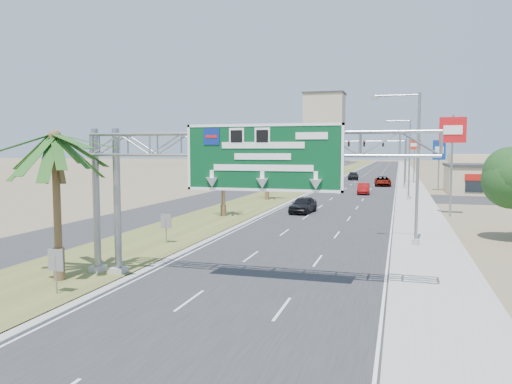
{
  "coord_description": "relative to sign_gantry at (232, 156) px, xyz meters",
  "views": [
    {
      "loc": [
        6.38,
        -11.94,
        6.36
      ],
      "look_at": [
        -0.63,
        12.35,
        4.2
      ],
      "focal_mm": 35.0,
      "sensor_mm": 36.0,
      "label": 1
    }
  ],
  "objects": [
    {
      "name": "ground",
      "position": [
        1.06,
        -9.93,
        -6.06
      ],
      "size": [
        600.0,
        600.0,
        0.0
      ],
      "primitive_type": "plane",
      "color": "#8C7A59",
      "rests_on": "ground"
    },
    {
      "name": "road",
      "position": [
        1.06,
        100.07,
        -6.05
      ],
      "size": [
        12.0,
        300.0,
        0.02
      ],
      "primitive_type": "cube",
      "color": "#28282B",
      "rests_on": "ground"
    },
    {
      "name": "sidewalk_right",
      "position": [
        9.56,
        100.07,
        -6.01
      ],
      "size": [
        4.0,
        300.0,
        0.1
      ],
      "primitive_type": "cube",
      "color": "#9E9B93",
      "rests_on": "ground"
    },
    {
      "name": "median_grass",
      "position": [
        -8.94,
        100.07,
        -6.0
      ],
      "size": [
        7.0,
        300.0,
        0.12
      ],
      "primitive_type": "cube",
      "color": "#505726",
      "rests_on": "ground"
    },
    {
      "name": "opposing_road",
      "position": [
        -15.94,
        100.07,
        -6.05
      ],
      "size": [
        8.0,
        300.0,
        0.02
      ],
      "primitive_type": "cube",
      "color": "#28282B",
      "rests_on": "ground"
    },
    {
      "name": "sign_gantry",
      "position": [
        0.0,
        0.0,
        0.0
      ],
      "size": [
        16.75,
        1.24,
        7.5
      ],
      "color": "gray",
      "rests_on": "ground"
    },
    {
      "name": "palm_near",
      "position": [
        -8.14,
        -1.93,
        0.87
      ],
      "size": [
        5.7,
        5.7,
        8.35
      ],
      "color": "brown",
      "rests_on": "ground"
    },
    {
      "name": "palm_row_b",
      "position": [
        -8.44,
        22.07,
        -1.16
      ],
      "size": [
        3.99,
        3.99,
        5.95
      ],
      "color": "brown",
      "rests_on": "ground"
    },
    {
      "name": "palm_row_c",
      "position": [
        -8.44,
        38.07,
        -0.39
      ],
      "size": [
        3.99,
        3.99,
        6.75
      ],
      "color": "brown",
      "rests_on": "ground"
    },
    {
      "name": "palm_row_d",
      "position": [
        -8.44,
        56.07,
        -1.64
      ],
      "size": [
        3.99,
        3.99,
        5.45
      ],
      "color": "brown",
      "rests_on": "ground"
    },
    {
      "name": "palm_row_e",
      "position": [
        -8.44,
        75.07,
        -0.97
      ],
      "size": [
        3.99,
        3.99,
        6.15
      ],
      "color": "brown",
      "rests_on": "ground"
    },
    {
      "name": "palm_row_f",
      "position": [
        -8.44,
        100.07,
        -1.35
      ],
      "size": [
        3.99,
        3.99,
        5.75
      ],
      "color": "brown",
      "rests_on": "ground"
    },
    {
      "name": "streetlight_near",
      "position": [
        8.36,
        12.07,
        -1.36
      ],
      "size": [
        3.27,
        0.44,
        10.0
      ],
      "color": "gray",
      "rests_on": "ground"
    },
    {
      "name": "streetlight_mid",
      "position": [
        8.36,
        42.07,
        -1.36
      ],
      "size": [
        3.27,
        0.44,
        10.0
      ],
      "color": "gray",
      "rests_on": "ground"
    },
    {
      "name": "streetlight_far",
      "position": [
        8.36,
        78.07,
        -1.36
      ],
      "size": [
        3.27,
        0.44,
        10.0
      ],
      "color": "gray",
      "rests_on": "ground"
    },
    {
      "name": "signal_mast",
      "position": [
        6.23,
        62.05,
        -1.21
      ],
      "size": [
        10.28,
        0.71,
        8.0
      ],
      "color": "gray",
      "rests_on": "ground"
    },
    {
      "name": "median_signback_a",
      "position": [
        -6.74,
        -3.93,
        -4.61
      ],
      "size": [
        0.75,
        0.08,
        2.08
      ],
      "color": "gray",
      "rests_on": "ground"
    },
    {
      "name": "median_signback_b",
      "position": [
        -7.44,
        8.07,
        -4.61
      ],
      "size": [
        0.75,
        0.08,
        2.08
      ],
      "color": "gray",
      "rests_on": "ground"
    },
    {
      "name": "tower_distant",
      "position": [
        -30.94,
        240.07,
        11.44
      ],
      "size": [
        20.0,
        16.0,
        35.0
      ],
      "primitive_type": "cube",
      "color": "tan",
      "rests_on": "ground"
    },
    {
      "name": "building_distant_left",
      "position": [
        -43.94,
        150.07,
        -3.06
      ],
      "size": [
        24.0,
        14.0,
        6.0
      ],
      "primitive_type": "cube",
      "color": "tan",
      "rests_on": "ground"
    },
    {
      "name": "building_distant_right",
      "position": [
        31.06,
        130.07,
        -3.56
      ],
      "size": [
        20.0,
        12.0,
        5.0
      ],
      "primitive_type": "cube",
      "color": "tan",
      "rests_on": "ground"
    },
    {
      "name": "car_left_lane",
      "position": [
        -1.77,
        27.09,
        -5.23
      ],
      "size": [
        2.42,
        5.03,
        1.66
      ],
      "primitive_type": "imported",
      "rotation": [
        0.0,
        0.0,
        -0.1
      ],
      "color": "black",
      "rests_on": "ground"
    },
    {
      "name": "car_mid_lane",
      "position": [
        2.56,
        50.37,
        -5.28
      ],
      "size": [
        1.81,
        4.76,
        1.55
      ],
      "primitive_type": "imported",
      "rotation": [
        0.0,
        0.0,
        0.04
      ],
      "color": "maroon",
      "rests_on": "ground"
    },
    {
      "name": "car_right_lane",
      "position": [
        4.66,
        67.43,
        -5.24
      ],
      "size": [
        3.09,
        6.06,
        1.64
      ],
      "primitive_type": "imported",
      "rotation": [
        0.0,
        0.0,
        0.06
      ],
      "color": "gray",
      "rests_on": "ground"
    },
    {
      "name": "car_far",
      "position": [
        -1.88,
        84.02,
        -5.26
      ],
      "size": [
        2.71,
        5.65,
        1.59
      ],
      "primitive_type": "imported",
      "rotation": [
        0.0,
        0.0,
        0.09
      ],
      "color": "black",
      "rests_on": "ground"
    },
    {
      "name": "pole_sign_red_near",
      "position": [
        12.15,
        28.46,
        1.53
      ],
      "size": [
        2.41,
        0.39,
        9.59
      ],
      "color": "gray",
      "rests_on": "ground"
    },
    {
      "name": "pole_sign_blue",
      "position": [
        13.22,
        59.68,
        -0.11
      ],
      "size": [
        1.95,
        1.1,
        7.98
      ],
      "color": "gray",
      "rests_on": "ground"
    },
    {
      "name": "pole_sign_red_far",
      "position": [
        10.06,
        77.34,
        0.52
      ],
      "size": [
        2.21,
        0.81,
        8.33
      ],
      "color": "gray",
      "rests_on": "ground"
    }
  ]
}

